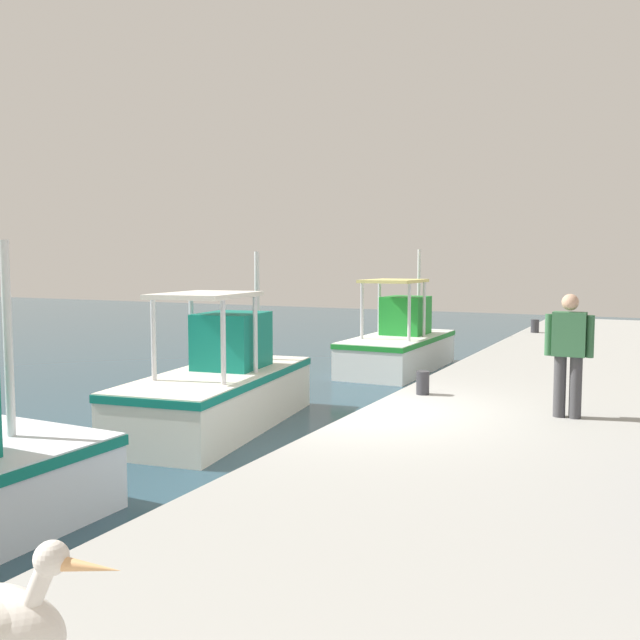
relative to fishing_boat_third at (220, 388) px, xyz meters
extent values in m
cylinder|color=silver|center=(-4.42, -0.22, 1.31)|extent=(0.10, 0.10, 2.24)
cube|color=silver|center=(-0.07, -0.01, -0.21)|extent=(4.80, 2.43, 0.97)
cube|color=#0F7260|center=(-0.07, -0.01, 0.20)|extent=(4.84, 2.48, 0.12)
cube|color=#0F7260|center=(0.50, 0.07, 0.78)|extent=(1.43, 1.24, 0.99)
cylinder|color=silver|center=(-1.00, -0.78, 0.94)|extent=(0.08, 0.08, 1.32)
cylinder|color=silver|center=(-1.18, 0.45, 0.94)|extent=(0.08, 0.08, 1.32)
cylinder|color=silver|center=(0.23, -0.59, 0.94)|extent=(0.08, 0.08, 1.32)
cylinder|color=silver|center=(0.04, 0.63, 0.94)|extent=(0.08, 0.08, 1.32)
cube|color=silver|center=(-0.48, -0.07, 1.64)|extent=(2.03, 1.56, 0.08)
cylinder|color=silver|center=(1.63, 0.24, 1.33)|extent=(0.10, 0.10, 2.11)
torus|color=orange|center=(0.50, 0.66, 0.78)|extent=(0.55, 0.18, 0.54)
cube|color=white|center=(7.33, -0.61, -0.24)|extent=(4.56, 1.86, 0.92)
cube|color=#1E8C2D|center=(7.33, -0.61, 0.14)|extent=(4.60, 1.90, 0.12)
cube|color=#1E8C2D|center=(7.90, -0.60, 0.74)|extent=(1.28, 1.10, 1.03)
cylinder|color=silver|center=(6.32, -1.25, 0.94)|extent=(0.08, 0.08, 1.44)
cylinder|color=silver|center=(6.30, 0.01, 0.94)|extent=(0.08, 0.08, 1.44)
cylinder|color=silver|center=(7.54, -1.24, 0.94)|extent=(0.08, 0.08, 1.44)
cylinder|color=silver|center=(7.53, 0.03, 0.94)|extent=(0.08, 0.08, 1.44)
cube|color=#D8CC72|center=(6.92, -0.61, 1.70)|extent=(1.85, 1.35, 0.08)
cylinder|color=silver|center=(9.04, -0.59, 1.38)|extent=(0.10, 0.10, 2.33)
ellipsoid|color=white|center=(-7.61, -4.13, 0.46)|extent=(0.45, 0.70, 0.40)
cylinder|color=white|center=(-7.56, -4.32, 0.68)|extent=(0.13, 0.21, 0.27)
sphere|color=white|center=(-7.55, -4.40, 0.84)|extent=(0.19, 0.19, 0.16)
cone|color=#F2B272|center=(-7.50, -4.59, 0.82)|extent=(0.13, 0.31, 0.07)
cylinder|color=#3F3F42|center=(-0.17, -5.84, 0.52)|extent=(0.16, 0.16, 0.83)
cylinder|color=#3F3F42|center=(-0.17, -5.64, 0.52)|extent=(0.16, 0.16, 0.83)
cube|color=#33663F|center=(-0.17, -5.74, 1.23)|extent=(0.24, 0.42, 0.59)
cylinder|color=#33663F|center=(-0.17, -6.00, 1.21)|extent=(0.10, 0.10, 0.56)
cylinder|color=#33663F|center=(-0.17, -5.48, 1.21)|extent=(0.10, 0.10, 0.56)
sphere|color=tan|center=(-0.17, -5.74, 1.65)|extent=(0.22, 0.22, 0.22)
cylinder|color=#333338|center=(0.49, -3.52, 0.29)|extent=(0.20, 0.20, 0.37)
cylinder|color=#333338|center=(11.07, -3.52, 0.30)|extent=(0.24, 0.24, 0.39)
camera|label=1|loc=(-9.64, -6.80, 2.17)|focal=38.07mm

